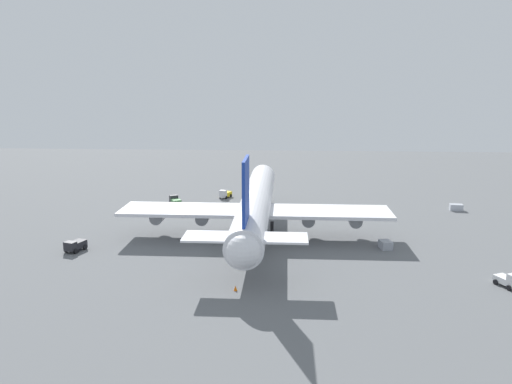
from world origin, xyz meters
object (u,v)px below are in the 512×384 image
object	(u,v)px
cargo_container_fore	(456,207)
safety_cone_nose	(256,199)
maintenance_van	(75,245)
catering_truck	(510,280)
cargo_airplane	(256,204)
cargo_container_aft	(386,245)
safety_cone_tail	(236,288)
baggage_tug	(225,194)
cargo_loader	(175,200)

from	to	relation	value
cargo_container_fore	safety_cone_nose	bearing A→B (deg)	81.15
maintenance_van	catering_truck	xyz separation A→B (m)	(-13.29, -77.33, -0.01)
cargo_airplane	cargo_container_aft	world-z (taller)	cargo_airplane
cargo_container_aft	safety_cone_tail	distance (m)	35.72
baggage_tug	cargo_container_fore	world-z (taller)	baggage_tug
cargo_airplane	safety_cone_tail	size ratio (longest dim) A/B	85.42
cargo_airplane	cargo_loader	size ratio (longest dim) A/B	15.04
cargo_loader	cargo_container_aft	distance (m)	61.17
maintenance_van	safety_cone_tail	size ratio (longest dim) A/B	5.84
cargo_container_aft	baggage_tug	bearing A→B (deg)	40.75
cargo_airplane	baggage_tug	size ratio (longest dim) A/B	14.69
cargo_container_aft	catering_truck	bearing A→B (deg)	-138.68
maintenance_van	baggage_tug	size ratio (longest dim) A/B	1.00
maintenance_van	safety_cone_nose	bearing A→B (deg)	-35.33
safety_cone_nose	cargo_loader	bearing A→B (deg)	104.87
maintenance_van	safety_cone_tail	world-z (taller)	maintenance_van
cargo_airplane	baggage_tug	xyz separation A→B (m)	(34.55, 11.00, -5.57)
catering_truck	cargo_container_aft	bearing A→B (deg)	41.32
maintenance_van	catering_truck	distance (m)	78.46
baggage_tug	cargo_loader	bearing A→B (deg)	123.27
catering_truck	safety_cone_tail	distance (m)	44.17
cargo_loader	baggage_tug	bearing A→B (deg)	-56.73
cargo_container_aft	cargo_airplane	bearing A→B (deg)	71.47
cargo_container_fore	catering_truck	bearing A→B (deg)	171.17
cargo_airplane	safety_cone_nose	bearing A→B (deg)	3.70
catering_truck	safety_cone_nose	bearing A→B (deg)	37.02
maintenance_van	baggage_tug	distance (m)	54.06
cargo_container_aft	safety_cone_nose	size ratio (longest dim) A/B	5.63
cargo_airplane	catering_truck	size ratio (longest dim) A/B	14.95
cargo_container_aft	safety_cone_nose	xyz separation A→B (m)	(40.81, 28.47, -0.53)
maintenance_van	cargo_container_aft	world-z (taller)	maintenance_van
baggage_tug	safety_cone_nose	world-z (taller)	baggage_tug
cargo_airplane	cargo_container_aft	xyz separation A→B (m)	(-8.85, -26.40, -5.93)
catering_truck	maintenance_van	bearing A→B (deg)	80.25
cargo_airplane	baggage_tug	distance (m)	36.69
cargo_container_aft	safety_cone_tail	bearing A→B (deg)	129.08
maintenance_van	cargo_container_fore	xyz separation A→B (m)	(37.81, -85.27, -0.39)
cargo_airplane	safety_cone_nose	xyz separation A→B (m)	(31.96, 2.07, -6.46)
baggage_tug	cargo_container_fore	distance (m)	62.53
baggage_tug	catering_truck	xyz separation A→B (m)	(-61.89, -53.65, 0.03)
maintenance_van	safety_cone_tail	xyz separation A→B (m)	(-17.32, -33.35, -0.80)
cargo_loader	maintenance_van	bearing A→B (deg)	164.78
baggage_tug	cargo_container_fore	bearing A→B (deg)	-99.94
cargo_loader	baggage_tug	size ratio (longest dim) A/B	0.98
safety_cone_nose	safety_cone_tail	world-z (taller)	safety_cone_tail
catering_truck	safety_cone_tail	xyz separation A→B (m)	(-4.03, 43.98, -0.78)
cargo_loader	cargo_container_fore	distance (m)	74.36
baggage_tug	safety_cone_tail	world-z (taller)	baggage_tug
maintenance_van	catering_truck	bearing A→B (deg)	-99.75
baggage_tug	cargo_airplane	bearing A→B (deg)	-162.34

